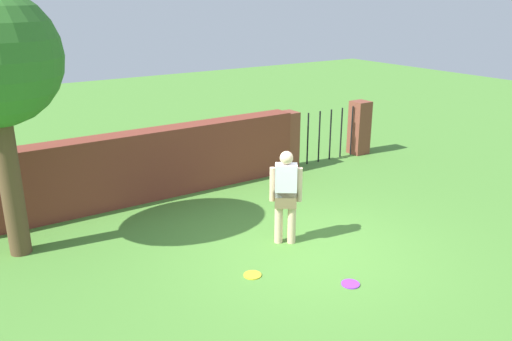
{
  "coord_description": "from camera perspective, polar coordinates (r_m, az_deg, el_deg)",
  "views": [
    {
      "loc": [
        -4.97,
        -6.01,
        3.99
      ],
      "look_at": [
        -0.07,
        1.41,
        1.0
      ],
      "focal_mm": 36.51,
      "sensor_mm": 36.0,
      "label": 1
    }
  ],
  "objects": [
    {
      "name": "person",
      "position": [
        8.62,
        3.28,
        -2.5
      ],
      "size": [
        0.45,
        0.39,
        1.62
      ],
      "rotation": [
        0.0,
        0.0,
        2.51
      ],
      "color": "beige",
      "rests_on": "ground"
    },
    {
      "name": "frisbee_yellow",
      "position": [
        7.98,
        -0.39,
        -11.38
      ],
      "size": [
        0.27,
        0.27,
        0.02
      ],
      "primitive_type": "cylinder",
      "color": "yellow",
      "rests_on": "ground"
    },
    {
      "name": "brick_wall",
      "position": [
        10.76,
        -12.96,
        0.37
      ],
      "size": [
        7.37,
        0.5,
        1.44
      ],
      "primitive_type": "cube",
      "color": "brown",
      "rests_on": "ground"
    },
    {
      "name": "ground_plane",
      "position": [
        8.77,
        5.54,
        -8.6
      ],
      "size": [
        40.0,
        40.0,
        0.0
      ],
      "primitive_type": "plane",
      "color": "#4C8433"
    },
    {
      "name": "frisbee_purple",
      "position": [
        7.88,
        10.31,
        -12.13
      ],
      "size": [
        0.27,
        0.27,
        0.02
      ],
      "primitive_type": "cylinder",
      "color": "purple",
      "rests_on": "ground"
    },
    {
      "name": "fence_gate",
      "position": [
        13.23,
        7.56,
        4.01
      ],
      "size": [
        2.82,
        0.44,
        1.4
      ],
      "color": "brown",
      "rests_on": "ground"
    }
  ]
}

